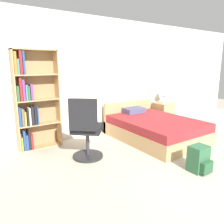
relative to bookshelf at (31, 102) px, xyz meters
The scene contains 8 objects.
wall_back 1.99m from the bookshelf, ahead, with size 9.00×0.06×2.60m.
bookshelf is the anchor object (origin of this frame).
bed 2.54m from the bookshelf, 20.31° to the right, with size 1.40×1.94×0.70m.
office_chair 1.24m from the bookshelf, 59.71° to the right, with size 0.71×0.72×1.07m.
nightstand 3.40m from the bookshelf, ahead, with size 0.45×0.49×0.59m.
table_lamp 3.39m from the bookshelf, ahead, with size 0.23×0.23×0.48m.
water_bottle 3.23m from the bookshelf, ahead, with size 0.08×0.08×0.21m.
backpack_green 3.04m from the bookshelf, 52.31° to the right, with size 0.29×0.29×0.39m.
Camera 1 is at (-2.93, -1.10, 1.58)m, focal length 35.00 mm.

